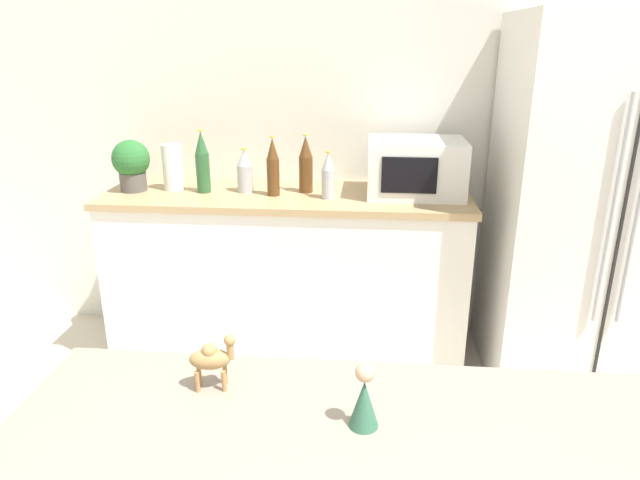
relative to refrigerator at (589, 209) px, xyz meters
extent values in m
cube|color=silver|center=(-0.98, 0.42, 0.38)|extent=(8.00, 0.06, 2.55)
cube|color=white|center=(-1.49, 0.09, -0.45)|extent=(1.86, 0.60, 0.89)
cube|color=tan|center=(-1.49, 0.09, 0.01)|extent=(1.89, 0.63, 0.03)
cube|color=silver|center=(0.00, 0.00, 0.00)|extent=(0.85, 0.74, 1.80)
cube|color=black|center=(0.00, -0.37, 0.00)|extent=(0.01, 0.01, 1.72)
cylinder|color=#B2B5BA|center=(-0.05, -0.39, 0.09)|extent=(0.02, 0.02, 0.99)
cylinder|color=#B2B5BA|center=(0.05, -0.39, 0.09)|extent=(0.02, 0.02, 0.99)
cube|color=gray|center=(-0.85, -1.83, 0.03)|extent=(1.87, 0.53, 0.03)
cylinder|color=#595451|center=(-2.29, 0.05, 0.07)|extent=(0.14, 0.14, 0.10)
sphere|color=#2D7033|center=(-2.29, 0.05, 0.19)|extent=(0.19, 0.19, 0.19)
cylinder|color=white|center=(-2.09, 0.10, 0.14)|extent=(0.10, 0.10, 0.24)
cube|color=white|center=(-0.83, 0.11, 0.16)|extent=(0.48, 0.36, 0.28)
cube|color=black|center=(-0.87, -0.07, 0.16)|extent=(0.26, 0.01, 0.17)
cylinder|color=#B2B7BC|center=(-1.70, 0.08, 0.09)|extent=(0.08, 0.08, 0.14)
cone|color=#B2B7BC|center=(-1.70, 0.08, 0.20)|extent=(0.08, 0.08, 0.08)
cylinder|color=gold|center=(-1.70, 0.08, 0.25)|extent=(0.03, 0.03, 0.01)
cylinder|color=brown|center=(-1.55, 0.03, 0.12)|extent=(0.06, 0.06, 0.19)
cone|color=brown|center=(-1.55, 0.03, 0.26)|extent=(0.06, 0.06, 0.11)
cylinder|color=gold|center=(-1.55, 0.03, 0.32)|extent=(0.02, 0.02, 0.01)
cylinder|color=#B2B7BC|center=(-1.27, -0.01, 0.10)|extent=(0.07, 0.07, 0.15)
cone|color=#B2B7BC|center=(-1.27, -0.01, 0.21)|extent=(0.06, 0.06, 0.08)
cylinder|color=gold|center=(-1.27, -0.01, 0.26)|extent=(0.02, 0.02, 0.01)
cylinder|color=brown|center=(-1.39, 0.10, 0.12)|extent=(0.07, 0.07, 0.19)
cone|color=brown|center=(-1.39, 0.10, 0.26)|extent=(0.07, 0.07, 0.10)
cylinder|color=gold|center=(-1.39, 0.10, 0.32)|extent=(0.02, 0.02, 0.01)
cylinder|color=#2D6033|center=(-1.92, 0.06, 0.12)|extent=(0.07, 0.07, 0.20)
cone|color=#2D6033|center=(-1.92, 0.06, 0.28)|extent=(0.07, 0.07, 0.11)
cylinder|color=gold|center=(-1.92, 0.06, 0.34)|extent=(0.03, 0.03, 0.01)
ellipsoid|color=#A87F4C|center=(-1.39, -1.70, 0.12)|extent=(0.10, 0.06, 0.05)
sphere|color=#A87F4C|center=(-1.39, -1.70, 0.14)|extent=(0.03, 0.03, 0.03)
cylinder|color=#A87F4C|center=(-1.35, -1.69, 0.14)|extent=(0.02, 0.02, 0.04)
sphere|color=#A87F4C|center=(-1.35, -1.69, 0.16)|extent=(0.03, 0.03, 0.03)
cylinder|color=#A87F4C|center=(-1.37, -1.68, 0.07)|extent=(0.01, 0.01, 0.05)
cylinder|color=#A87F4C|center=(-1.36, -1.71, 0.07)|extent=(0.01, 0.01, 0.05)
cylinder|color=#A87F4C|center=(-1.43, -1.69, 0.07)|extent=(0.01, 0.01, 0.05)
cylinder|color=#A87F4C|center=(-1.42, -1.72, 0.07)|extent=(0.01, 0.01, 0.05)
cone|color=#33664C|center=(-1.06, -1.80, 0.10)|extent=(0.06, 0.06, 0.10)
sphere|color=tan|center=(-1.06, -1.80, 0.17)|extent=(0.04, 0.04, 0.04)
camera|label=1|loc=(-1.06, -2.76, 0.78)|focal=32.00mm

